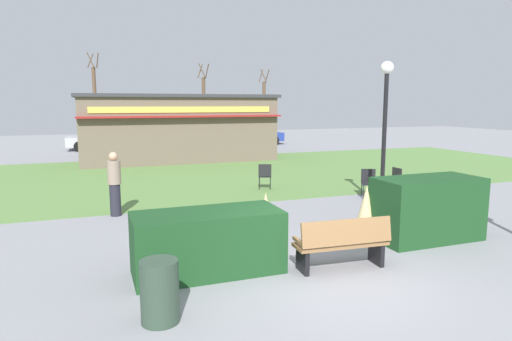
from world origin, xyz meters
The scene contains 20 objects.
ground_plane centered at (0.00, 0.00, 0.00)m, with size 80.00×80.00×0.00m, color gray.
lawn_patch centered at (0.00, 11.93, 0.00)m, with size 36.00×12.00×0.01m, color #5B8442.
park_bench centered at (0.51, 0.41, 0.48)m, with size 1.73×0.64×0.95m.
hedge_left centered at (-1.76, 1.11, 0.54)m, with size 2.56×1.10×1.09m, color #19421E.
hedge_right centered at (3.17, 1.31, 0.68)m, with size 2.30×1.10×1.36m, color #19421E.
ornamental_grass_behind_left centered at (1.98, 1.84, 0.59)m, with size 0.57×0.57×1.18m, color #D1BC7F.
ornamental_grass_behind_right centered at (-0.36, 1.93, 0.58)m, with size 0.59×0.59×1.17m, color #D1BC7F.
lamppost_mid centered at (4.16, 4.25, 2.58)m, with size 0.36×0.36×4.09m.
trash_bin centered at (-2.82, -0.40, 0.43)m, with size 0.52×0.52×0.86m, color #2D4233.
food_kiosk centered at (0.68, 16.98, 1.71)m, with size 9.93×4.58×3.39m.
cafe_chair_west centered at (4.53, 5.44, 0.53)m, with size 0.59×0.59×0.89m.
cafe_chair_east centered at (1.97, 7.81, 0.53)m, with size 0.57×0.57×0.89m.
cafe_chair_center centered at (5.70, 5.42, 0.53)m, with size 0.44×0.44×0.89m.
person_strolling centered at (-3.06, 5.81, 0.86)m, with size 0.34×0.34×1.69m.
parked_car_west_slot centered at (-2.99, 23.94, 0.64)m, with size 4.26×2.17×1.20m.
parked_car_center_slot centered at (2.43, 23.94, 0.64)m, with size 4.29×2.23×1.20m.
parked_car_east_slot centered at (7.40, 23.94, 0.64)m, with size 4.23×2.11×1.20m.
tree_left_bg centered at (10.91, 30.56, 2.59)m, with size 0.91×0.96×5.91m.
tree_right_bg centered at (5.01, 28.72, 2.66)m, with size 0.91×0.96×6.06m.
tree_center_bg centered at (-3.13, 30.72, 3.02)m, with size 0.91×0.96×6.78m.
Camera 1 is at (-3.57, -6.12, 2.93)m, focal length 31.00 mm.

